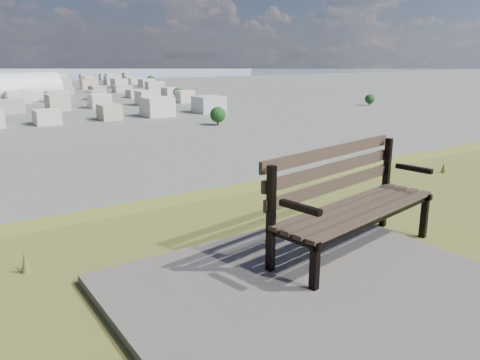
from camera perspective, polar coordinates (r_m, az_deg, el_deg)
park_bench at (r=4.47m, az=13.12°, el=-1.92°), size 2.01×0.96×1.01m
gravel_patch at (r=3.35m, az=19.91°, el=-18.51°), size 3.06×4.31×0.09m
arena at (r=324.10m, az=-25.78°, el=9.63°), size 55.03×28.86×22.20m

